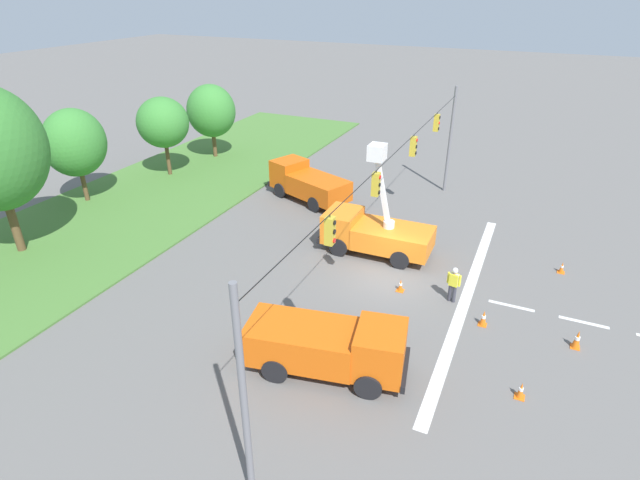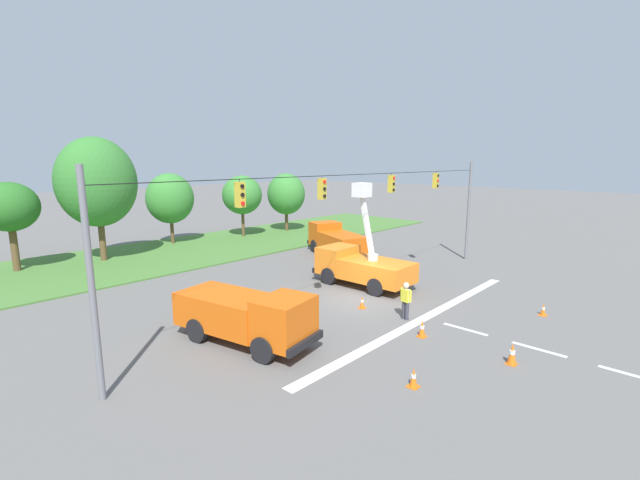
# 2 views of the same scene
# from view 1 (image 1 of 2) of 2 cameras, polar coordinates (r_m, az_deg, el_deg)

# --- Properties ---
(ground_plane) EXTENTS (200.00, 200.00, 0.00)m
(ground_plane) POSITION_cam_1_polar(r_m,az_deg,el_deg) (25.22, 7.85, -4.32)
(ground_plane) COLOR #605E5B
(grass_verge) EXTENTS (56.00, 12.00, 0.10)m
(grass_verge) POSITION_cam_1_polar(r_m,az_deg,el_deg) (34.10, -22.34, 2.64)
(grass_verge) COLOR #477533
(grass_verge) RESTS_ON ground
(lane_markings) EXTENTS (17.60, 15.25, 0.01)m
(lane_markings) POSITION_cam_1_polar(r_m,az_deg,el_deg) (24.58, 19.82, -6.80)
(lane_markings) COLOR silver
(lane_markings) RESTS_ON ground
(signal_gantry) EXTENTS (26.20, 0.33, 7.20)m
(signal_gantry) POSITION_cam_1_polar(r_m,az_deg,el_deg) (23.17, 8.57, 5.37)
(signal_gantry) COLOR slate
(signal_gantry) RESTS_ON ground
(tree_east) EXTENTS (4.13, 3.60, 6.21)m
(tree_east) POSITION_cam_1_polar(r_m,az_deg,el_deg) (35.99, -26.25, 9.92)
(tree_east) COLOR brown
(tree_east) RESTS_ON ground
(tree_far_east) EXTENTS (3.73, 3.75, 5.89)m
(tree_far_east) POSITION_cam_1_polar(r_m,az_deg,el_deg) (39.05, -17.52, 12.68)
(tree_far_east) COLOR brown
(tree_far_east) RESTS_ON ground
(tree_east_end) EXTENTS (3.75, 3.98, 5.99)m
(tree_east_end) POSITION_cam_1_polar(r_m,az_deg,el_deg) (42.61, -12.33, 14.21)
(tree_east_end) COLOR brown
(tree_east_end) RESTS_ON ground
(utility_truck_bucket_lift) EXTENTS (2.61, 5.98, 6.03)m
(utility_truck_bucket_lift) POSITION_cam_1_polar(r_m,az_deg,el_deg) (26.92, 6.19, 1.05)
(utility_truck_bucket_lift) COLOR orange
(utility_truck_bucket_lift) RESTS_ON ground
(utility_truck_support_near) EXTENTS (3.29, 6.34, 2.22)m
(utility_truck_support_near) POSITION_cam_1_polar(r_m,az_deg,el_deg) (18.85, 0.98, -11.92)
(utility_truck_support_near) COLOR #D6560F
(utility_truck_support_near) RESTS_ON ground
(utility_truck_support_far) EXTENTS (4.32, 6.38, 2.37)m
(utility_truck_support_far) POSITION_cam_1_polar(r_m,az_deg,el_deg) (33.63, -1.48, 6.59)
(utility_truck_support_far) COLOR #D6560F
(utility_truck_support_far) RESTS_ON ground
(road_worker) EXTENTS (0.31, 0.64, 1.77)m
(road_worker) POSITION_cam_1_polar(r_m,az_deg,el_deg) (23.55, 15.02, -4.72)
(road_worker) COLOR #383842
(road_worker) RESTS_ON ground
(traffic_cone_foreground_left) EXTENTS (0.36, 0.36, 0.74)m
(traffic_cone_foreground_left) POSITION_cam_1_polar(r_m,az_deg,el_deg) (22.71, 18.19, -8.46)
(traffic_cone_foreground_left) COLOR orange
(traffic_cone_foreground_left) RESTS_ON ground
(traffic_cone_foreground_right) EXTENTS (0.36, 0.36, 0.82)m
(traffic_cone_foreground_right) POSITION_cam_1_polar(r_m,az_deg,el_deg) (22.85, 27.32, -10.05)
(traffic_cone_foreground_right) COLOR orange
(traffic_cone_foreground_right) RESTS_ON ground
(traffic_cone_mid_left) EXTENTS (0.36, 0.36, 0.60)m
(traffic_cone_mid_left) POSITION_cam_1_polar(r_m,az_deg,el_deg) (28.12, 25.92, -2.85)
(traffic_cone_mid_left) COLOR orange
(traffic_cone_mid_left) RESTS_ON ground
(traffic_cone_mid_right) EXTENTS (0.36, 0.36, 0.67)m
(traffic_cone_mid_right) POSITION_cam_1_polar(r_m,az_deg,el_deg) (19.72, 21.98, -15.65)
(traffic_cone_mid_right) COLOR orange
(traffic_cone_mid_right) RESTS_ON ground
(traffic_cone_near_bucket) EXTENTS (0.36, 0.36, 0.64)m
(traffic_cone_near_bucket) POSITION_cam_1_polar(r_m,az_deg,el_deg) (24.15, 9.19, -5.13)
(traffic_cone_near_bucket) COLOR orange
(traffic_cone_near_bucket) RESTS_ON ground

